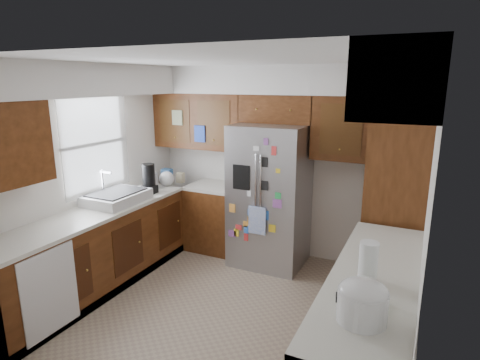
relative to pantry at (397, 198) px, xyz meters
name	(u,v)px	position (x,y,z in m)	size (l,w,h in m)	color
floor	(227,306)	(-1.50, -1.15, -1.07)	(3.60, 3.60, 0.00)	gray
room_shell	(232,130)	(-1.61, -0.79, 0.75)	(3.64, 3.24, 2.52)	white
left_counter_run	(125,245)	(-2.86, -1.12, -0.65)	(1.36, 3.20, 0.92)	#3C1E0B
right_counter_run	(370,334)	(0.00, -1.62, -0.65)	(0.63, 2.25, 0.92)	#3C1E0B
pantry	(397,198)	(0.00, 0.00, 0.00)	(0.60, 0.90, 2.15)	#3C1E0B
fridge	(270,196)	(-1.50, 0.05, -0.17)	(0.90, 0.79, 1.80)	#9A999E
bridge_cabinet	(278,109)	(-1.50, 0.28, 0.90)	(0.96, 0.34, 0.35)	#3C1E0B
fridge_top_items	(278,84)	(-1.50, 0.26, 1.20)	(0.75, 0.33, 0.26)	#233BA9
sink_assembly	(117,197)	(-3.00, -1.05, -0.09)	(0.52, 0.70, 0.37)	silver
left_counter_clutter	(158,179)	(-2.94, -0.33, -0.02)	(0.33, 0.85, 0.38)	black
rice_cooker	(363,300)	(0.00, -2.27, -0.02)	(0.31, 0.30, 0.26)	silver
paper_towel	(368,262)	(-0.04, -1.75, -0.01)	(0.13, 0.13, 0.30)	white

